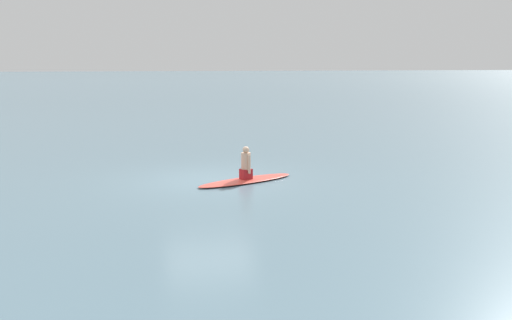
% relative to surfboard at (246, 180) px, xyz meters
% --- Properties ---
extents(ground_plane, '(400.00, 400.00, 0.00)m').
position_rel_surfboard_xyz_m(ground_plane, '(-0.36, -0.98, -0.04)').
color(ground_plane, slate).
extents(surfboard, '(1.93, 3.08, 0.08)m').
position_rel_surfboard_xyz_m(surfboard, '(0.00, 0.00, 0.00)').
color(surfboard, '#D84C3F').
rests_on(surfboard, ground).
extents(person_paddler, '(0.39, 0.37, 0.91)m').
position_rel_surfboard_xyz_m(person_paddler, '(0.00, 0.00, 0.45)').
color(person_paddler, '#A51E23').
rests_on(person_paddler, surfboard).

